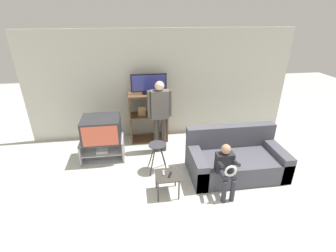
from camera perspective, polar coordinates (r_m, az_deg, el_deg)
The scene contains 13 objects.
ground_plane at distance 3.90m, azimuth 5.10°, elevation -23.64°, with size 18.00×18.00×0.00m, color beige.
wall_back at distance 6.00m, azimuth -1.44°, elevation 9.56°, with size 6.40×0.06×2.60m.
tv_stand at distance 5.48m, azimuth -15.01°, elevation -5.25°, with size 0.90×0.56×0.46m.
television_main at distance 5.24m, azimuth -15.29°, elevation -0.72°, with size 0.77×0.65×0.50m.
media_shelf at distance 5.92m, azimuth -4.61°, elevation 2.18°, with size 0.90×0.46×1.20m.
television_flat at distance 5.66m, azimuth -4.52°, elevation 9.73°, with size 0.82×0.20×0.46m.
folding_stool at distance 4.77m, azimuth -2.47°, elevation -5.48°, with size 0.38×0.39×0.61m.
snack_table at distance 4.28m, azimuth -0.21°, elevation -11.97°, with size 0.40×0.40×0.40m.
remote_control_black at distance 4.23m, azimuth 0.46°, elevation -11.33°, with size 0.04×0.14×0.02m, color black.
remote_control_white at distance 4.27m, azimuth -1.05°, elevation -10.93°, with size 0.04×0.14×0.02m, color gray.
couch at distance 5.02m, azimuth 15.45°, elevation -7.59°, with size 1.82×0.99×0.87m.
person_standing_adult at distance 5.24m, azimuth -1.92°, elevation 3.67°, with size 0.53×0.20×1.64m.
person_seated_child at distance 4.28m, azimuth 13.43°, elevation -9.24°, with size 0.33×0.43×0.93m.
Camera 1 is at (-0.68, -2.47, 2.95)m, focal length 26.00 mm.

